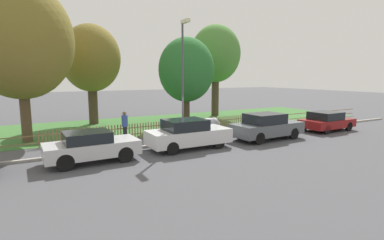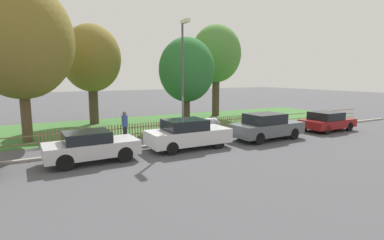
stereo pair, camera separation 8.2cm
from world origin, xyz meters
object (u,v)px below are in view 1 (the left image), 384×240
parked_car_navy_estate (188,134)px  tree_mid_park (186,70)px  covered_motorcycle (209,125)px  tree_behind_motorcycle (91,59)px  parked_car_red_compact (266,126)px  parked_car_black_saloon (91,146)px  street_lamp (183,68)px  tree_far_left (216,54)px  pedestrian_near_fence (125,124)px  parked_car_white_van (326,121)px  tree_nearest_kerb (20,40)px

parked_car_navy_estate → tree_mid_park: 7.39m
covered_motorcycle → tree_behind_motorcycle: tree_behind_motorcycle is taller
parked_car_red_compact → tree_behind_motorcycle: bearing=123.9°
parked_car_red_compact → tree_mid_park: 7.24m
parked_car_navy_estate → covered_motorcycle: parked_car_navy_estate is taller
parked_car_black_saloon → tree_mid_park: size_ratio=0.61×
street_lamp → tree_mid_park: bearing=60.5°
parked_car_navy_estate → tree_far_left: (8.06, 9.91, 4.79)m
tree_far_left → pedestrian_near_fence: size_ratio=4.85×
pedestrian_near_fence → street_lamp: bearing=-87.6°
tree_behind_motorcycle → tree_far_left: size_ratio=0.91×
tree_behind_motorcycle → pedestrian_near_fence: (0.40, -7.00, -3.94)m
pedestrian_near_fence → parked_car_black_saloon: bearing=177.4°
parked_car_black_saloon → parked_car_white_van: 15.20m
parked_car_white_van → tree_behind_motorcycle: size_ratio=0.51×
tree_far_left → pedestrian_near_fence: tree_far_left is taller
parked_car_navy_estate → covered_motorcycle: 3.20m
tree_behind_motorcycle → parked_car_black_saloon: bearing=-101.1°
tree_nearest_kerb → pedestrian_near_fence: size_ratio=5.18×
parked_car_red_compact → tree_behind_motorcycle: 13.68m
parked_car_black_saloon → pedestrian_near_fence: pedestrian_near_fence is taller
parked_car_black_saloon → street_lamp: 6.56m
tree_mid_park → parked_car_white_van: bearing=-38.6°
parked_car_black_saloon → parked_car_white_van: size_ratio=1.03×
parked_car_white_van → tree_nearest_kerb: bearing=160.6°
tree_mid_park → street_lamp: size_ratio=0.96×
parked_car_red_compact → tree_mid_park: tree_mid_park is taller
tree_nearest_kerb → covered_motorcycle: bearing=-20.4°
parked_car_navy_estate → tree_behind_motorcycle: 11.41m
covered_motorcycle → street_lamp: bearing=-165.2°
parked_car_navy_estate → covered_motorcycle: size_ratio=2.26×
parked_car_black_saloon → parked_car_red_compact: 9.73m
parked_car_black_saloon → parked_car_navy_estate: size_ratio=0.92×
covered_motorcycle → tree_mid_park: tree_mid_park is taller
parked_car_black_saloon → tree_mid_park: bearing=36.5°
tree_nearest_kerb → tree_behind_motorcycle: (4.46, 4.70, -0.64)m
parked_car_red_compact → tree_behind_motorcycle: tree_behind_motorcycle is taller
parked_car_navy_estate → covered_motorcycle: (2.49, 2.00, -0.07)m
parked_car_white_van → parked_car_red_compact: bearing=-179.6°
parked_car_black_saloon → pedestrian_near_fence: 4.28m
parked_car_navy_estate → tree_nearest_kerb: bearing=141.7°
parked_car_black_saloon → pedestrian_near_fence: (2.46, 3.50, 0.25)m
parked_car_red_compact → parked_car_white_van: (5.46, 0.19, -0.12)m
parked_car_white_van → street_lamp: (-9.86, 1.69, 3.41)m
tree_far_left → street_lamp: (-7.47, -8.29, -1.48)m
parked_car_white_van → tree_nearest_kerb: 19.11m
parked_car_black_saloon → pedestrian_near_fence: size_ratio=2.31×
tree_mid_park → parked_car_red_compact: bearing=-72.0°
pedestrian_near_fence → parked_car_navy_estate: bearing=-112.7°
parked_car_red_compact → covered_motorcycle: 3.36m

